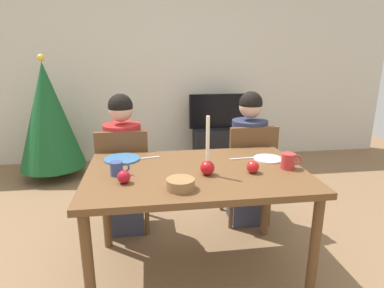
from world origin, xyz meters
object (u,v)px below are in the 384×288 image
object	(u,v)px
chair_left	(124,175)
tv_stand	(217,145)
plate_right	(268,159)
mug_left	(117,168)
dining_table	(196,183)
person_right_child	(248,161)
person_left_child	(124,167)
apple_near_candle	(253,167)
apple_by_left_plate	(124,177)
chair_right	(249,168)
tv	(218,111)
candle_centerpiece	(207,163)
plate_left	(122,159)
christmas_tree	(48,116)
bowl_walnuts	(181,184)
mug_right	(288,161)

from	to	relation	value
chair_left	tv_stand	size ratio (longest dim) A/B	1.41
plate_right	mug_left	world-z (taller)	mug_left
dining_table	person_right_child	bearing A→B (deg)	49.12
person_left_child	mug_left	distance (m)	0.69
apple_near_candle	apple_by_left_plate	size ratio (longest dim) A/B	1.03
chair_right	apple_by_left_plate	bearing A→B (deg)	-143.07
apple_by_left_plate	tv	bearing A→B (deg)	65.76
candle_centerpiece	plate_left	size ratio (longest dim) A/B	1.47
dining_table	candle_centerpiece	xyz separation A→B (m)	(0.06, -0.08, 0.16)
chair_right	apple_by_left_plate	size ratio (longest dim) A/B	11.73
christmas_tree	mug_left	bearing A→B (deg)	-64.64
tv_stand	plate_right	size ratio (longest dim) A/B	3.19
chair_left	person_left_child	world-z (taller)	person_left_child
person_left_child	candle_centerpiece	bearing A→B (deg)	-52.22
bowl_walnuts	tv_stand	bearing A→B (deg)	73.01
chair_left	person_left_child	size ratio (longest dim) A/B	0.77
christmas_tree	bowl_walnuts	world-z (taller)	christmas_tree
person_left_child	candle_centerpiece	size ratio (longest dim) A/B	3.17
plate_left	apple_by_left_plate	world-z (taller)	apple_by_left_plate
person_right_child	mug_left	size ratio (longest dim) A/B	9.78
chair_left	person_right_child	distance (m)	1.06
person_right_child	candle_centerpiece	bearing A→B (deg)	-124.66
mug_left	apple_near_candle	distance (m)	0.84
person_left_child	bowl_walnuts	distance (m)	1.01
dining_table	chair_right	xyz separation A→B (m)	(0.55, 0.61, -0.15)
christmas_tree	tv	bearing A→B (deg)	8.18
apple_by_left_plate	candle_centerpiece	bearing A→B (deg)	7.21
chair_left	mug_left	xyz separation A→B (m)	(0.01, -0.62, 0.28)
chair_right	christmas_tree	bearing A→B (deg)	145.17
christmas_tree	bowl_walnuts	bearing A→B (deg)	-59.97
tv	person_right_child	bearing A→B (deg)	-93.47
person_left_child	tv	bearing A→B (deg)	55.12
chair_left	tv	size ratio (longest dim) A/B	1.14
plate_left	mug_left	bearing A→B (deg)	-91.67
apple_near_candle	mug_right	bearing A→B (deg)	9.32
person_right_child	mug_right	size ratio (longest dim) A/B	8.57
tv	mug_left	size ratio (longest dim) A/B	6.59
plate_right	mug_right	distance (m)	0.21
apple_near_candle	chair_right	bearing A→B (deg)	73.20
christmas_tree	candle_centerpiece	bearing A→B (deg)	-54.18
candle_centerpiece	plate_left	bearing A→B (deg)	145.87
person_left_child	bowl_walnuts	size ratio (longest dim) A/B	7.39
tv	apple_near_candle	size ratio (longest dim) A/B	9.99
person_left_child	apple_near_candle	distance (m)	1.14
person_right_child	plate_left	size ratio (longest dim) A/B	4.67
chair_right	apple_near_candle	size ratio (longest dim) A/B	11.38
chair_right	plate_left	world-z (taller)	chair_right
mug_left	person_right_child	bearing A→B (deg)	31.71
plate_left	apple_by_left_plate	size ratio (longest dim) A/B	3.27
chair_left	chair_right	xyz separation A→B (m)	(1.06, 0.00, 0.00)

